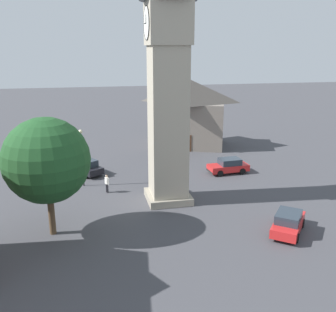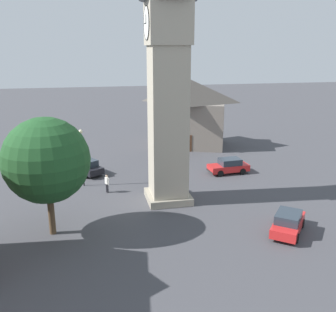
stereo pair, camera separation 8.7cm
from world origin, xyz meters
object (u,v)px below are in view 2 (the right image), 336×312
at_px(car_blue_kerb, 229,166).
at_px(clock_tower, 168,37).
at_px(pedestrian, 107,182).
at_px(building_terrace_right, 190,112).
at_px(tree, 46,160).
at_px(lamp_post, 82,149).
at_px(car_silver_kerb, 288,222).
at_px(car_red_corner, 86,167).

bearing_deg(car_blue_kerb, clock_tower, 126.67).
bearing_deg(pedestrian, building_terrace_right, -38.28).
bearing_deg(tree, lamp_post, -12.94).
bearing_deg(car_blue_kerb, car_silver_kerb, 177.01).
bearing_deg(car_red_corner, car_silver_kerb, -139.55).
relative_size(clock_tower, tree, 2.76).
bearing_deg(pedestrian, lamp_post, 43.03).
relative_size(car_silver_kerb, pedestrian, 2.52).
bearing_deg(building_terrace_right, car_blue_kerb, -175.86).
distance_m(car_silver_kerb, building_terrace_right, 25.31).
xyz_separation_m(car_silver_kerb, tree, (3.31, 15.97, 4.52)).
bearing_deg(building_terrace_right, pedestrian, 141.72).
relative_size(pedestrian, tree, 0.21).
bearing_deg(clock_tower, car_silver_kerb, -137.23).
bearing_deg(car_red_corner, tree, 169.49).
height_order(car_silver_kerb, building_terrace_right, building_terrace_right).
relative_size(car_blue_kerb, tree, 0.52).
bearing_deg(car_silver_kerb, building_terrace_right, 0.41).
distance_m(clock_tower, tree, 12.73).
height_order(pedestrian, lamp_post, lamp_post).
relative_size(car_silver_kerb, building_terrace_right, 0.39).
bearing_deg(tree, clock_tower, -65.34).
relative_size(clock_tower, lamp_post, 4.21).
height_order(car_blue_kerb, lamp_post, lamp_post).
relative_size(car_silver_kerb, tree, 0.52).
bearing_deg(building_terrace_right, clock_tower, 159.05).
distance_m(car_blue_kerb, car_red_corner, 14.59).
relative_size(tree, lamp_post, 1.52).
relative_size(clock_tower, pedestrian, 13.33).
bearing_deg(car_red_corner, car_blue_kerb, -101.25).
xyz_separation_m(car_blue_kerb, building_terrace_right, (11.93, 0.86, 3.62)).
xyz_separation_m(pedestrian, building_terrace_right, (14.77, -11.66, 3.37)).
bearing_deg(car_red_corner, lamp_post, 175.97).
bearing_deg(clock_tower, pedestrian, 60.29).
height_order(tree, lamp_post, tree).
xyz_separation_m(car_blue_kerb, car_silver_kerb, (-13.13, 0.69, 0.00)).
bearing_deg(car_blue_kerb, car_red_corner, 78.75).
relative_size(clock_tower, building_terrace_right, 2.07).
bearing_deg(lamp_post, clock_tower, -125.64).
bearing_deg(clock_tower, lamp_post, 54.36).
bearing_deg(tree, building_terrace_right, -36.00).
relative_size(car_red_corner, lamp_post, 0.82).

